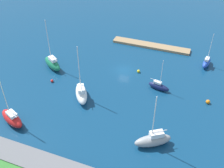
% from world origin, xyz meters
% --- Properties ---
extents(water, '(160.00, 160.00, 0.00)m').
position_xyz_m(water, '(0.00, 0.00, 0.00)').
color(water, navy).
rests_on(water, ground).
extents(pier_dock, '(21.84, 2.98, 0.62)m').
position_xyz_m(pier_dock, '(-3.12, -14.32, 0.31)').
color(pier_dock, '#997A56').
rests_on(pier_dock, ground).
extents(sailboat_white_near_pier, '(5.63, 7.08, 12.19)m').
position_xyz_m(sailboat_white_near_pier, '(5.00, 13.26, 1.35)').
color(sailboat_white_near_pier, white).
rests_on(sailboat_white_near_pier, water).
extents(sailboat_gray_west_end, '(6.62, 5.33, 10.88)m').
position_xyz_m(sailboat_gray_west_end, '(-12.25, 20.34, 1.21)').
color(sailboat_gray_west_end, gray).
rests_on(sailboat_gray_west_end, water).
extents(sailboat_navy_off_beacon, '(5.05, 2.31, 7.61)m').
position_xyz_m(sailboat_navy_off_beacon, '(-9.62, 4.41, 0.85)').
color(sailboat_navy_off_beacon, '#141E4C').
rests_on(sailboat_navy_off_beacon, water).
extents(sailboat_blue_lone_south, '(2.37, 5.15, 8.75)m').
position_xyz_m(sailboat_blue_lone_south, '(-18.64, -9.42, 1.04)').
color(sailboat_blue_lone_south, '#2347B2').
rests_on(sailboat_blue_lone_south, water).
extents(sailboat_green_center_basin, '(6.88, 5.37, 12.50)m').
position_xyz_m(sailboat_green_center_basin, '(16.86, 5.27, 1.37)').
color(sailboat_green_center_basin, '#19724C').
rests_on(sailboat_green_center_basin, water).
extents(sailboat_red_east_end, '(6.54, 4.34, 11.87)m').
position_xyz_m(sailboat_red_east_end, '(13.83, 24.70, 1.29)').
color(sailboat_red_east_end, red).
rests_on(sailboat_red_east_end, water).
extents(mooring_buoy_yellow, '(0.72, 0.72, 0.72)m').
position_xyz_m(mooring_buoy_yellow, '(-3.59, -0.46, 0.36)').
color(mooring_buoy_yellow, yellow).
rests_on(mooring_buoy_yellow, water).
extents(mooring_buoy_orange, '(0.87, 0.87, 0.87)m').
position_xyz_m(mooring_buoy_orange, '(-20.30, 5.48, 0.43)').
color(mooring_buoy_orange, orange).
rests_on(mooring_buoy_orange, water).
extents(mooring_buoy_red, '(0.65, 0.65, 0.65)m').
position_xyz_m(mooring_buoy_red, '(13.95, 10.52, 0.32)').
color(mooring_buoy_red, red).
rests_on(mooring_buoy_red, water).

